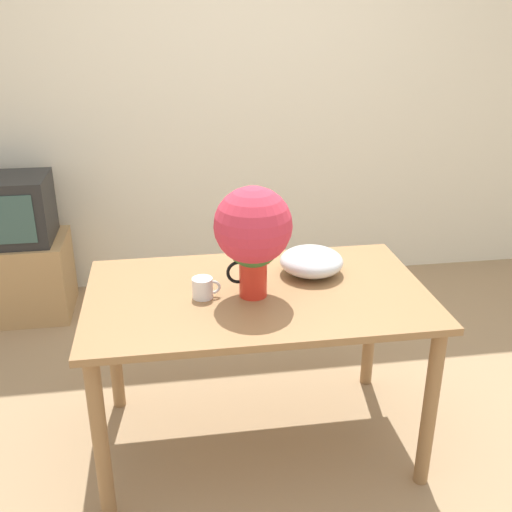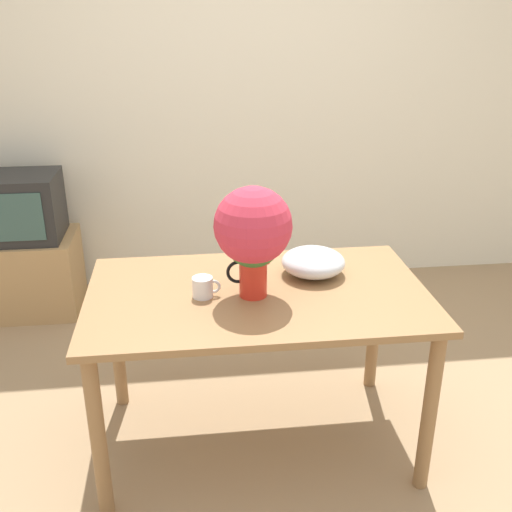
% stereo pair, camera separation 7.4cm
% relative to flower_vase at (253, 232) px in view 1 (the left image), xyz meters
% --- Properties ---
extents(ground_plane, '(12.00, 12.00, 0.00)m').
position_rel_flower_vase_xyz_m(ground_plane, '(0.17, 0.00, -1.04)').
color(ground_plane, '#9E7F5B').
extents(wall_back, '(8.00, 0.05, 2.60)m').
position_rel_flower_vase_xyz_m(wall_back, '(0.17, 1.85, 0.26)').
color(wall_back, '#EDE5CC').
rests_on(wall_back, ground_plane).
extents(table, '(1.41, 0.85, 0.77)m').
position_rel_flower_vase_xyz_m(table, '(0.02, 0.04, -0.38)').
color(table, olive).
rests_on(table, ground_plane).
extents(flower_vase, '(0.31, 0.31, 0.46)m').
position_rel_flower_vase_xyz_m(flower_vase, '(0.00, 0.00, 0.00)').
color(flower_vase, red).
rests_on(flower_vase, table).
extents(coffee_mug, '(0.12, 0.08, 0.08)m').
position_rel_flower_vase_xyz_m(coffee_mug, '(-0.20, 0.02, -0.23)').
color(coffee_mug, white).
rests_on(coffee_mug, table).
extents(white_bowl, '(0.28, 0.28, 0.12)m').
position_rel_flower_vase_xyz_m(white_bowl, '(0.28, 0.18, -0.22)').
color(white_bowl, silver).
rests_on(white_bowl, table).
extents(tv_stand, '(0.66, 0.47, 0.50)m').
position_rel_flower_vase_xyz_m(tv_stand, '(-1.31, 1.49, -0.79)').
color(tv_stand, tan).
rests_on(tv_stand, ground_plane).
extents(tv_set, '(0.54, 0.42, 0.41)m').
position_rel_flower_vase_xyz_m(tv_set, '(-1.31, 1.49, -0.34)').
color(tv_set, black).
rests_on(tv_set, tv_stand).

